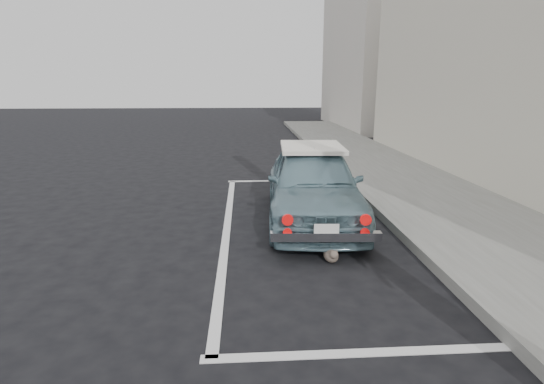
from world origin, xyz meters
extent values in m
plane|color=black|center=(0.00, 0.00, 0.00)|extent=(80.00, 80.00, 0.00)
cube|color=slate|center=(3.20, 2.00, 0.07)|extent=(2.80, 40.00, 0.15)
cube|color=black|center=(4.66, 4.00, 1.40)|extent=(0.10, 16.00, 2.40)
cube|color=white|center=(4.66, 10.00, 4.60)|extent=(0.10, 2.00, 1.60)
cube|color=beige|center=(6.35, 20.00, 4.00)|extent=(3.50, 10.00, 8.00)
cube|color=silver|center=(0.50, -0.50, 0.00)|extent=(3.00, 0.12, 0.01)
cube|color=silver|center=(0.50, 6.50, 0.00)|extent=(3.00, 0.12, 0.01)
cube|color=silver|center=(-0.90, 3.00, 0.00)|extent=(0.12, 7.00, 0.01)
imported|color=#6D909C|center=(0.60, 3.37, 0.66)|extent=(1.80, 3.95, 1.32)
cube|color=white|center=(0.62, 3.75, 1.25)|extent=(1.18, 1.53, 0.07)
cube|color=silver|center=(0.48, 1.49, 0.38)|extent=(1.48, 0.21, 0.12)
cube|color=white|center=(0.48, 1.45, 0.48)|extent=(0.33, 0.04, 0.17)
cylinder|color=red|center=(-0.03, 1.49, 0.62)|extent=(0.15, 0.05, 0.15)
cylinder|color=red|center=(0.99, 1.43, 0.62)|extent=(0.15, 0.05, 0.15)
cylinder|color=red|center=(-0.03, 1.49, 0.44)|extent=(0.12, 0.05, 0.12)
cylinder|color=red|center=(0.99, 1.43, 0.44)|extent=(0.12, 0.05, 0.12)
ellipsoid|color=#675B4E|center=(0.57, 1.52, 0.10)|extent=(0.22, 0.31, 0.18)
sphere|color=#675B4E|center=(0.58, 1.39, 0.16)|extent=(0.11, 0.11, 0.11)
cone|color=#675B4E|center=(0.55, 1.39, 0.22)|extent=(0.04, 0.04, 0.04)
cone|color=#675B4E|center=(0.61, 1.40, 0.22)|extent=(0.04, 0.04, 0.04)
cylinder|color=#675B4E|center=(0.59, 1.68, 0.04)|extent=(0.12, 0.18, 0.03)
camera|label=1|loc=(-0.58, -3.77, 2.35)|focal=28.00mm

